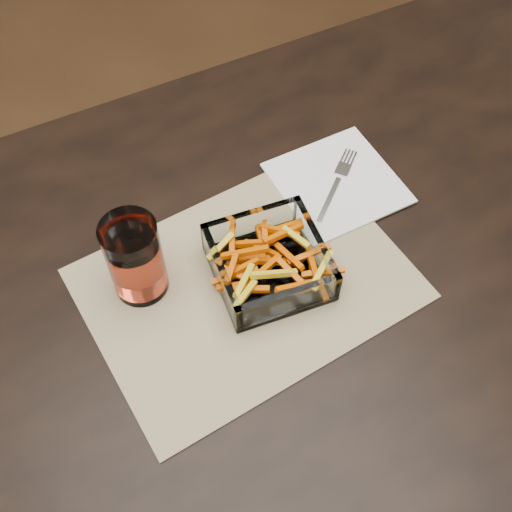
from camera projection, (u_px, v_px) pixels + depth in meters
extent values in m
plane|color=#331E0F|center=(275.00, 432.00, 1.57)|extent=(4.50, 4.50, 0.00)
cube|color=black|center=(287.00, 270.00, 0.96)|extent=(1.60, 0.90, 0.03)
cylinder|color=black|center=(459.00, 133.00, 1.64)|extent=(0.06, 0.06, 0.72)
cube|color=tan|center=(247.00, 283.00, 0.93)|extent=(0.48, 0.37, 0.00)
cube|color=white|center=(269.00, 272.00, 0.93)|extent=(0.17, 0.17, 0.01)
cube|color=white|center=(252.00, 224.00, 0.95)|extent=(0.15, 0.03, 0.06)
cube|color=white|center=(288.00, 304.00, 0.87)|extent=(0.15, 0.03, 0.06)
cube|color=white|center=(221.00, 277.00, 0.90)|extent=(0.03, 0.15, 0.06)
cube|color=white|center=(315.00, 248.00, 0.93)|extent=(0.03, 0.15, 0.06)
cylinder|color=white|center=(135.00, 258.00, 0.87)|extent=(0.08, 0.08, 0.14)
cylinder|color=#B8301A|center=(137.00, 265.00, 0.88)|extent=(0.07, 0.07, 0.09)
cube|color=white|center=(337.00, 183.00, 1.03)|extent=(0.19, 0.19, 0.00)
cube|color=silver|center=(329.00, 200.00, 1.01)|extent=(0.08, 0.07, 0.00)
cube|color=silver|center=(343.00, 169.00, 1.04)|extent=(0.04, 0.03, 0.00)
cube|color=silver|center=(344.00, 155.00, 1.06)|extent=(0.03, 0.02, 0.00)
cube|color=silver|center=(347.00, 156.00, 1.06)|extent=(0.03, 0.02, 0.00)
cube|color=silver|center=(350.00, 157.00, 1.06)|extent=(0.03, 0.02, 0.00)
cube|color=silver|center=(354.00, 158.00, 1.05)|extent=(0.03, 0.02, 0.00)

